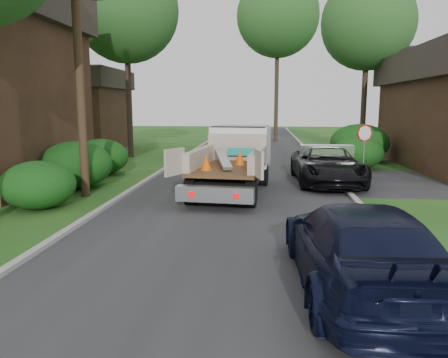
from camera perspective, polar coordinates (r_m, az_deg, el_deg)
ground at (r=10.60m, az=-0.06°, el=-8.30°), size 120.00×120.00×0.00m
road at (r=20.33m, az=2.52°, el=0.36°), size 8.00×90.00×0.02m
curb_left at (r=20.91m, az=-8.77°, el=0.67°), size 0.20×90.00×0.12m
curb_right at (r=20.55m, az=14.02°, el=0.33°), size 0.20×90.00×0.12m
stop_sign at (r=19.58m, az=17.86°, el=4.78°), size 0.71×0.32×2.48m
utility_pole at (r=16.45m, az=-18.48°, el=15.79°), size 2.42×1.25×10.00m
house_left_far at (r=35.14m, az=-19.27°, el=8.70°), size 7.56×7.56×6.00m
hedge_left_a at (r=15.07m, az=-23.10°, el=-0.71°), size 2.34×2.34×1.53m
hedge_left_b at (r=18.28m, az=-18.82°, el=1.77°), size 2.86×2.86×1.87m
hedge_left_c at (r=21.62m, az=-15.80°, el=2.82°), size 2.60×2.60×1.70m
hedge_right_a at (r=23.68m, az=17.08°, el=3.32°), size 2.60×2.60×1.70m
hedge_right_b at (r=26.72m, az=17.28°, el=4.52°), size 3.38×3.38×2.21m
tree_left_far at (r=28.90m, az=-12.70°, el=20.77°), size 6.40×6.40×12.20m
tree_right_far at (r=31.20m, az=18.29°, el=18.74°), size 6.00×6.00×11.50m
tree_center_far at (r=40.80m, az=7.06°, el=20.40°), size 7.20×7.20×14.60m
flatbed_truck at (r=17.11m, az=1.61°, el=3.10°), size 3.30×6.68×2.44m
black_pickup at (r=18.83m, az=13.33°, el=1.77°), size 2.79×5.73×1.57m
navy_suv at (r=8.12m, az=17.23°, el=-8.52°), size 2.44×5.54×1.58m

